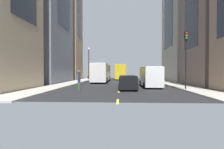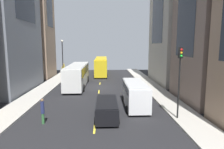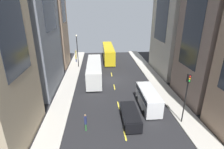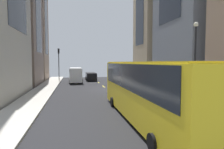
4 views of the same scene
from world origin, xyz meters
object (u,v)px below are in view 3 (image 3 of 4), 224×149
at_px(pedestrian_crossing_mid, 76,54).
at_px(pedestrian_waiting_curb, 85,122).
at_px(streetcar_yellow, 108,52).
at_px(car_black_0, 130,115).
at_px(traffic_light_near_corner, 187,90).
at_px(pedestrian_walking_far, 76,57).
at_px(delivery_van_white, 148,98).
at_px(city_bus_white, 94,69).

height_order(pedestrian_crossing_mid, pedestrian_waiting_curb, pedestrian_crossing_mid).
xyz_separation_m(streetcar_yellow, car_black_0, (0.92, -26.66, -1.22)).
bearing_deg(pedestrian_waiting_curb, car_black_0, 60.06).
relative_size(car_black_0, pedestrian_crossing_mid, 2.20).
distance_m(pedestrian_crossing_mid, traffic_light_near_corner, 32.91).
relative_size(streetcar_yellow, traffic_light_near_corner, 2.14).
distance_m(streetcar_yellow, car_black_0, 26.71).
distance_m(car_black_0, traffic_light_near_corner, 7.01).
bearing_deg(pedestrian_walking_far, traffic_light_near_corner, 85.53).
bearing_deg(streetcar_yellow, pedestrian_walking_far, -168.87).
height_order(pedestrian_walking_far, pedestrian_waiting_curb, pedestrian_walking_far).
distance_m(delivery_van_white, pedestrian_crossing_mid, 28.09).
height_order(delivery_van_white, car_black_0, delivery_van_white).
bearing_deg(pedestrian_waiting_curb, traffic_light_near_corner, 50.06).
bearing_deg(delivery_van_white, pedestrian_walking_far, 118.60).
distance_m(delivery_van_white, pedestrian_waiting_curb, 9.17).
bearing_deg(traffic_light_near_corner, pedestrian_walking_far, 120.47).
relative_size(car_black_0, traffic_light_near_corner, 0.79).
xyz_separation_m(delivery_van_white, car_black_0, (-2.97, -3.01, -0.61)).
relative_size(city_bus_white, delivery_van_white, 1.90).
bearing_deg(city_bus_white, traffic_light_near_corner, -54.04).
bearing_deg(car_black_0, delivery_van_white, 45.45).
xyz_separation_m(car_black_0, pedestrian_walking_far, (-9.05, 25.06, 0.32)).
bearing_deg(pedestrian_walking_far, car_black_0, 74.92).
distance_m(car_black_0, pedestrian_waiting_curb, 5.32).
bearing_deg(city_bus_white, delivery_van_white, -55.64).
bearing_deg(traffic_light_near_corner, delivery_van_white, 130.27).
xyz_separation_m(city_bus_white, pedestrian_crossing_mid, (-5.00, 14.48, -0.70)).
bearing_deg(pedestrian_crossing_mid, city_bus_white, -109.62).
bearing_deg(pedestrian_crossing_mid, traffic_light_near_corner, -100.53).
bearing_deg(car_black_0, pedestrian_crossing_mid, 108.37).
relative_size(streetcar_yellow, car_black_0, 2.69).
bearing_deg(streetcar_yellow, car_black_0, -88.02).
bearing_deg(delivery_van_white, pedestrian_crossing_mid, 116.08).
bearing_deg(delivery_van_white, pedestrian_waiting_curb, -152.95).
bearing_deg(traffic_light_near_corner, car_black_0, 173.80).
bearing_deg(delivery_van_white, car_black_0, -134.55).
xyz_separation_m(city_bus_white, pedestrian_waiting_curb, (-0.81, -14.91, -0.87)).
bearing_deg(pedestrian_walking_far, streetcar_yellow, 156.19).
xyz_separation_m(delivery_van_white, pedestrian_crossing_mid, (-12.35, 25.23, -0.21)).
distance_m(pedestrian_walking_far, pedestrian_waiting_curb, 26.50).
height_order(city_bus_white, streetcar_yellow, streetcar_yellow).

